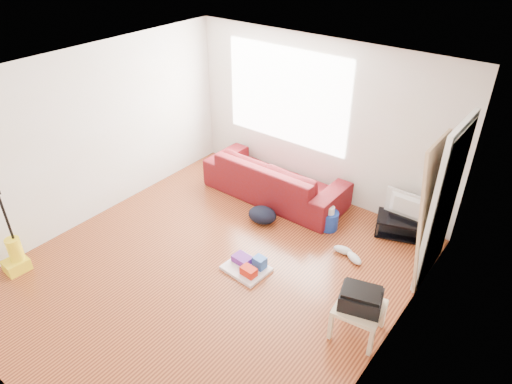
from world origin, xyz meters
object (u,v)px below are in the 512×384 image
Objects in this scene: cleaning_tray at (248,266)px; vacuum at (15,256)px; sofa at (275,196)px; tv_stand at (403,226)px; backpack at (262,221)px; bucket at (328,228)px; side_table at (359,310)px.

vacuum is (-2.37, -1.80, 0.16)m from cleaning_tray.
vacuum reaches higher than sofa.
tv_stand is 2.03m from backpack.
cleaning_tray reaches higher than bucket.
side_table reaches higher than cleaning_tray.
bucket is 1.48m from cleaning_tray.
tv_stand reaches higher than bucket.
side_table is at bearing -35.25° from backpack.
sofa reaches higher than bucket.
cleaning_tray is 2.98m from vacuum.
backpack is (-1.78, -0.97, -0.15)m from tv_stand.
sofa is at bearing 143.48° from side_table.
sofa is at bearing 167.95° from tv_stand.
side_table is at bearing 27.04° from vacuum.
backpack is at bearing 117.08° from cleaning_tray.
vacuum is (-1.60, -3.47, 0.22)m from sofa.
cleaning_tray is at bearing 40.63° from vacuum.
backpack is at bearing 111.21° from sofa.
tv_stand is 1.43× the size of cleaning_tray.
sofa is at bearing 114.70° from cleaning_tray.
cleaning_tray is (-0.37, -1.43, 0.06)m from bucket.
cleaning_tray is (-1.28, -1.94, -0.09)m from tv_stand.
vacuum is at bearing -153.84° from tv_stand.
vacuum is at bearing 65.26° from sofa.
tv_stand is 1.06m from bucket.
vacuum is (-3.65, -3.74, 0.08)m from tv_stand.
backpack is at bearing -171.09° from tv_stand.
cleaning_tray is at bearing -143.00° from tv_stand.
bucket is at bearing 75.63° from cleaning_tray.
bucket is at bearing 168.20° from sofa.
sofa is 1.84m from cleaning_tray.
sofa is 3.95× the size of cleaning_tray.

